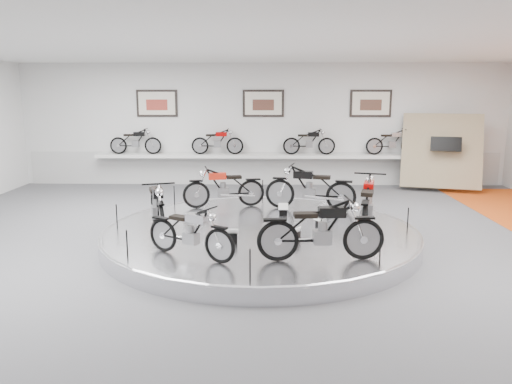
{
  "coord_description": "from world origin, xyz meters",
  "views": [
    {
      "loc": [
        0.13,
        -9.59,
        3.03
      ],
      "look_at": [
        -0.1,
        0.6,
        1.0
      ],
      "focal_mm": 35.0,
      "sensor_mm": 36.0,
      "label": 1
    }
  ],
  "objects_px": {
    "shelf": "(263,156)",
    "bike_d": "(157,205)",
    "bike_a": "(368,204)",
    "display_platform": "(260,235)",
    "bike_f": "(321,230)",
    "bike_b": "(310,188)",
    "bike_e": "(190,232)",
    "bike_c": "(224,187)"
  },
  "relations": [
    {
      "from": "shelf",
      "to": "bike_d",
      "type": "height_order",
      "value": "bike_d"
    },
    {
      "from": "bike_a",
      "to": "bike_b",
      "type": "xyz_separation_m",
      "value": [
        -1.0,
        1.79,
        -0.02
      ]
    },
    {
      "from": "shelf",
      "to": "bike_c",
      "type": "bearing_deg",
      "value": -101.53
    },
    {
      "from": "bike_a",
      "to": "bike_d",
      "type": "relative_size",
      "value": 1.04
    },
    {
      "from": "shelf",
      "to": "bike_e",
      "type": "distance_m",
      "value": 8.33
    },
    {
      "from": "bike_b",
      "to": "bike_c",
      "type": "relative_size",
      "value": 1.09
    },
    {
      "from": "display_platform",
      "to": "bike_d",
      "type": "relative_size",
      "value": 3.52
    },
    {
      "from": "bike_c",
      "to": "bike_e",
      "type": "relative_size",
      "value": 1.11
    },
    {
      "from": "display_platform",
      "to": "bike_d",
      "type": "distance_m",
      "value": 2.19
    },
    {
      "from": "bike_c",
      "to": "bike_d",
      "type": "distance_m",
      "value": 2.46
    },
    {
      "from": "shelf",
      "to": "bike_c",
      "type": "xyz_separation_m",
      "value": [
        -0.91,
        -4.47,
        -0.2
      ]
    },
    {
      "from": "bike_a",
      "to": "bike_f",
      "type": "relative_size",
      "value": 1.05
    },
    {
      "from": "bike_d",
      "to": "bike_f",
      "type": "bearing_deg",
      "value": 42.76
    },
    {
      "from": "bike_a",
      "to": "bike_e",
      "type": "distance_m",
      "value": 3.75
    },
    {
      "from": "bike_a",
      "to": "bike_f",
      "type": "height_order",
      "value": "bike_a"
    },
    {
      "from": "bike_c",
      "to": "bike_f",
      "type": "xyz_separation_m",
      "value": [
        1.94,
        -3.9,
        0.03
      ]
    },
    {
      "from": "bike_a",
      "to": "bike_c",
      "type": "height_order",
      "value": "bike_a"
    },
    {
      "from": "display_platform",
      "to": "bike_a",
      "type": "distance_m",
      "value": 2.27
    },
    {
      "from": "display_platform",
      "to": "bike_a",
      "type": "height_order",
      "value": "bike_a"
    },
    {
      "from": "shelf",
      "to": "bike_b",
      "type": "xyz_separation_m",
      "value": [
        1.15,
        -4.7,
        -0.16
      ]
    },
    {
      "from": "bike_b",
      "to": "bike_c",
      "type": "bearing_deg",
      "value": 6.54
    },
    {
      "from": "bike_d",
      "to": "bike_f",
      "type": "height_order",
      "value": "bike_d"
    },
    {
      "from": "display_platform",
      "to": "bike_b",
      "type": "distance_m",
      "value": 2.16
    },
    {
      "from": "bike_a",
      "to": "bike_e",
      "type": "bearing_deg",
      "value": 132.59
    },
    {
      "from": "bike_c",
      "to": "bike_f",
      "type": "height_order",
      "value": "bike_f"
    },
    {
      "from": "shelf",
      "to": "bike_b",
      "type": "distance_m",
      "value": 4.85
    },
    {
      "from": "bike_b",
      "to": "shelf",
      "type": "bearing_deg",
      "value": -63.09
    },
    {
      "from": "bike_b",
      "to": "display_platform",
      "type": "bearing_deg",
      "value": 68.92
    },
    {
      "from": "bike_a",
      "to": "bike_c",
      "type": "distance_m",
      "value": 3.67
    },
    {
      "from": "display_platform",
      "to": "bike_c",
      "type": "relative_size",
      "value": 3.8
    },
    {
      "from": "bike_d",
      "to": "bike_e",
      "type": "height_order",
      "value": "bike_d"
    },
    {
      "from": "bike_e",
      "to": "bike_a",
      "type": "bearing_deg",
      "value": 57.94
    },
    {
      "from": "display_platform",
      "to": "bike_b",
      "type": "xyz_separation_m",
      "value": [
        1.15,
        1.7,
        0.69
      ]
    },
    {
      "from": "bike_d",
      "to": "shelf",
      "type": "bearing_deg",
      "value": 144.72
    },
    {
      "from": "bike_b",
      "to": "bike_e",
      "type": "relative_size",
      "value": 1.21
    },
    {
      "from": "display_platform",
      "to": "bike_c",
      "type": "height_order",
      "value": "bike_c"
    },
    {
      "from": "shelf",
      "to": "bike_c",
      "type": "relative_size",
      "value": 6.53
    },
    {
      "from": "bike_b",
      "to": "bike_d",
      "type": "bearing_deg",
      "value": 44.18
    },
    {
      "from": "shelf",
      "to": "bike_d",
      "type": "relative_size",
      "value": 6.06
    },
    {
      "from": "bike_a",
      "to": "display_platform",
      "type": "bearing_deg",
      "value": 102.19
    },
    {
      "from": "shelf",
      "to": "bike_b",
      "type": "relative_size",
      "value": 6.01
    },
    {
      "from": "bike_c",
      "to": "bike_d",
      "type": "height_order",
      "value": "bike_d"
    }
  ]
}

